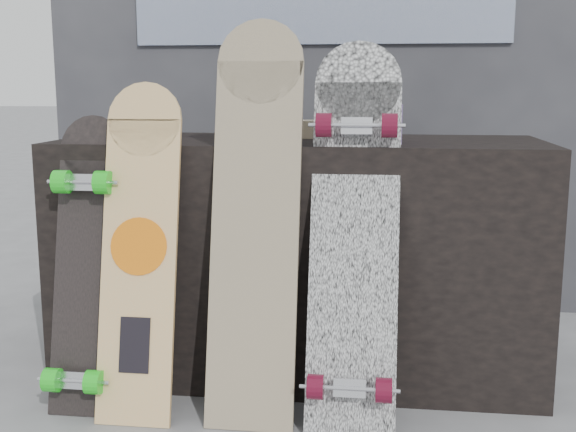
# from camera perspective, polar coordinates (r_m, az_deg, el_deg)

# --- Properties ---
(ground) EXTENTS (60.00, 60.00, 0.00)m
(ground) POSITION_cam_1_polar(r_m,az_deg,el_deg) (2.16, -0.65, -16.69)
(ground) COLOR slate
(ground) RESTS_ON ground
(vendor_table) EXTENTS (1.60, 0.60, 0.80)m
(vendor_table) POSITION_cam_1_polar(r_m,az_deg,el_deg) (2.49, 0.93, -3.16)
(vendor_table) COLOR black
(vendor_table) RESTS_ON ground
(booth) EXTENTS (2.40, 0.22, 2.20)m
(booth) POSITION_cam_1_polar(r_m,az_deg,el_deg) (3.27, 2.68, 12.46)
(booth) COLOR #323136
(booth) RESTS_ON ground
(merch_box_purple) EXTENTS (0.18, 0.12, 0.10)m
(merch_box_purple) POSITION_cam_1_polar(r_m,az_deg,el_deg) (2.63, -10.78, 7.31)
(merch_box_purple) COLOR #473975
(merch_box_purple) RESTS_ON vendor_table
(merch_box_small) EXTENTS (0.14, 0.14, 0.12)m
(merch_box_small) POSITION_cam_1_polar(r_m,az_deg,el_deg) (2.31, 7.22, 7.27)
(merch_box_small) COLOR #473975
(merch_box_small) RESTS_ON vendor_table
(merch_box_flat) EXTENTS (0.22, 0.10, 0.06)m
(merch_box_flat) POSITION_cam_1_polar(r_m,az_deg,el_deg) (2.50, 2.11, 6.87)
(merch_box_flat) COLOR #D1B78C
(merch_box_flat) RESTS_ON vendor_table
(longboard_geisha) EXTENTS (0.23, 0.25, 0.99)m
(longboard_geisha) POSITION_cam_1_polar(r_m,az_deg,el_deg) (2.18, -11.63, -2.00)
(longboard_geisha) COLOR #C9B888
(longboard_geisha) RESTS_ON ground
(longboard_celtic) EXTENTS (0.26, 0.31, 1.18)m
(longboard_celtic) POSITION_cam_1_polar(r_m,az_deg,el_deg) (2.12, -2.55, 0.67)
(longboard_celtic) COLOR beige
(longboard_celtic) RESTS_ON ground
(longboard_cascadia) EXTENTS (0.26, 0.40, 1.11)m
(longboard_cascadia) POSITION_cam_1_polar(r_m,az_deg,el_deg) (2.10, 5.27, -0.80)
(longboard_cascadia) COLOR white
(longboard_cascadia) RESTS_ON ground
(skateboard_dark) EXTENTS (0.20, 0.29, 0.89)m
(skateboard_dark) POSITION_cam_1_polar(r_m,az_deg,el_deg) (2.27, -15.74, -3.46)
(skateboard_dark) COLOR black
(skateboard_dark) RESTS_ON ground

